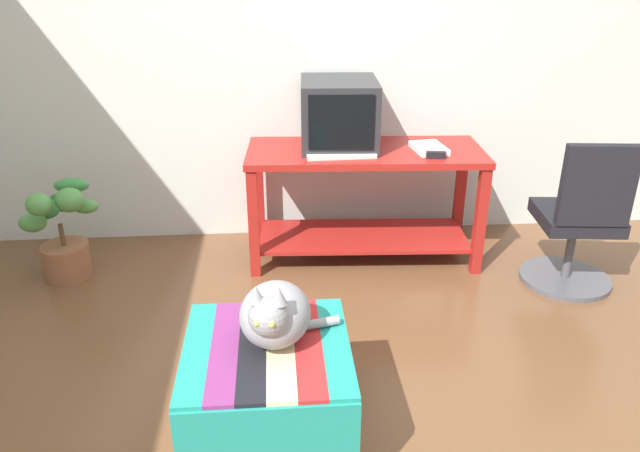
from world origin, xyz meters
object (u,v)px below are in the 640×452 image
object	(u,v)px
cat	(275,314)
desk	(364,185)
keyboard	(341,154)
ottoman_with_blanket	(269,395)
stapler	(436,155)
tv_monitor	(339,114)
book	(429,148)
potted_plant	(62,235)
office_chair	(579,225)

from	to	relation	value
cat	desk	bearing A→B (deg)	82.09
keyboard	ottoman_with_blanket	bearing A→B (deg)	-108.63
keyboard	stapler	bearing A→B (deg)	-11.04
stapler	tv_monitor	bearing A→B (deg)	69.35
tv_monitor	keyboard	bearing A→B (deg)	-89.38
desk	book	bearing A→B (deg)	-6.61
book	stapler	size ratio (longest dim) A/B	2.23
ottoman_with_blanket	stapler	distance (m)	1.77
keyboard	book	world-z (taller)	book
potted_plant	stapler	bearing A→B (deg)	-1.43
office_chair	stapler	distance (m)	0.89
ottoman_with_blanket	tv_monitor	bearing A→B (deg)	75.32
desk	tv_monitor	world-z (taller)	tv_monitor
potted_plant	office_chair	size ratio (longest dim) A/B	0.67
tv_monitor	book	size ratio (longest dim) A/B	2.17
desk	office_chair	bearing A→B (deg)	-19.94
tv_monitor	stapler	distance (m)	0.63
stapler	book	bearing A→B (deg)	9.99
office_chair	stapler	size ratio (longest dim) A/B	8.09
ottoman_with_blanket	cat	xyz separation A→B (m)	(0.03, 0.02, 0.35)
ottoman_with_blanket	cat	distance (m)	0.35
book	office_chair	xyz separation A→B (m)	(0.78, -0.42, -0.34)
desk	tv_monitor	distance (m)	0.46
stapler	cat	bearing A→B (deg)	154.01
ottoman_with_blanket	office_chair	xyz separation A→B (m)	(1.74, 1.11, 0.16)
potted_plant	office_chair	world-z (taller)	office_chair
keyboard	potted_plant	distance (m)	1.69
book	tv_monitor	bearing A→B (deg)	157.17
keyboard	cat	xyz separation A→B (m)	(-0.40, -1.45, -0.14)
tv_monitor	stapler	size ratio (longest dim) A/B	4.84
cat	potted_plant	distance (m)	1.91
book	potted_plant	bearing A→B (deg)	175.53
book	ottoman_with_blanket	distance (m)	1.88
desk	tv_monitor	xyz separation A→B (m)	(-0.15, 0.09, 0.42)
cat	office_chair	xyz separation A→B (m)	(1.71, 1.09, -0.19)
book	office_chair	distance (m)	0.95
ottoman_with_blanket	cat	size ratio (longest dim) A/B	1.58
keyboard	book	bearing A→B (deg)	3.98
tv_monitor	keyboard	distance (m)	0.28
cat	stapler	bearing A→B (deg)	67.35
ottoman_with_blanket	office_chair	bearing A→B (deg)	32.53
keyboard	office_chair	distance (m)	1.40
potted_plant	stapler	size ratio (longest dim) A/B	5.45
book	cat	size ratio (longest dim) A/B	0.61
ottoman_with_blanket	potted_plant	world-z (taller)	potted_plant
desk	keyboard	distance (m)	0.31
book	stapler	distance (m)	0.14
tv_monitor	office_chair	world-z (taller)	tv_monitor
tv_monitor	book	distance (m)	0.57
tv_monitor	cat	distance (m)	1.74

